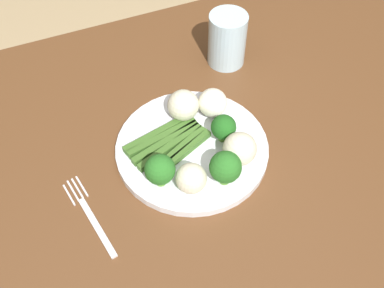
{
  "coord_description": "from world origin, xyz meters",
  "views": [
    {
      "loc": [
        -0.25,
        -0.45,
        1.4
      ],
      "look_at": [
        -0.06,
        0.01,
        0.77
      ],
      "focal_mm": 43.35,
      "sensor_mm": 36.0,
      "label": 1
    }
  ],
  "objects_px": {
    "asparagus_bundle": "(169,144)",
    "cauliflower_edge": "(191,178)",
    "plate": "(192,148)",
    "cauliflower_near_fork": "(213,103)",
    "broccoli_left": "(225,167)",
    "dining_table": "(219,181)",
    "broccoli_near_center": "(224,127)",
    "water_glass": "(227,39)",
    "cauliflower_front": "(183,105)",
    "cauliflower_mid": "(240,149)",
    "broccoli_back": "(160,170)",
    "fork": "(90,215)"
  },
  "relations": [
    {
      "from": "asparagus_bundle",
      "to": "cauliflower_edge",
      "type": "height_order",
      "value": "cauliflower_edge"
    },
    {
      "from": "plate",
      "to": "cauliflower_near_fork",
      "type": "height_order",
      "value": "cauliflower_near_fork"
    },
    {
      "from": "plate",
      "to": "broccoli_left",
      "type": "xyz_separation_m",
      "value": [
        0.02,
        -0.09,
        0.04
      ]
    },
    {
      "from": "dining_table",
      "to": "cauliflower_edge",
      "type": "relative_size",
      "value": 23.8
    },
    {
      "from": "asparagus_bundle",
      "to": "cauliflower_near_fork",
      "type": "bearing_deg",
      "value": -175.48
    },
    {
      "from": "broccoli_near_center",
      "to": "water_glass",
      "type": "height_order",
      "value": "water_glass"
    },
    {
      "from": "cauliflower_front",
      "to": "cauliflower_mid",
      "type": "distance_m",
      "value": 0.14
    },
    {
      "from": "broccoli_back",
      "to": "water_glass",
      "type": "bearing_deg",
      "value": 46.03
    },
    {
      "from": "plate",
      "to": "broccoli_back",
      "type": "xyz_separation_m",
      "value": [
        -0.08,
        -0.05,
        0.04
      ]
    },
    {
      "from": "asparagus_bundle",
      "to": "dining_table",
      "type": "bearing_deg",
      "value": 148.86
    },
    {
      "from": "broccoli_near_center",
      "to": "cauliflower_edge",
      "type": "height_order",
      "value": "broccoli_near_center"
    },
    {
      "from": "plate",
      "to": "cauliflower_mid",
      "type": "distance_m",
      "value": 0.09
    },
    {
      "from": "cauliflower_front",
      "to": "asparagus_bundle",
      "type": "bearing_deg",
      "value": -132.0
    },
    {
      "from": "broccoli_back",
      "to": "cauliflower_near_fork",
      "type": "height_order",
      "value": "broccoli_back"
    },
    {
      "from": "broccoli_near_center",
      "to": "cauliflower_near_fork",
      "type": "xyz_separation_m",
      "value": [
        0.01,
        0.06,
        -0.0
      ]
    },
    {
      "from": "cauliflower_mid",
      "to": "cauliflower_edge",
      "type": "distance_m",
      "value": 0.1
    },
    {
      "from": "fork",
      "to": "asparagus_bundle",
      "type": "bearing_deg",
      "value": -76.46
    },
    {
      "from": "broccoli_back",
      "to": "fork",
      "type": "relative_size",
      "value": 0.37
    },
    {
      "from": "cauliflower_front",
      "to": "water_glass",
      "type": "height_order",
      "value": "water_glass"
    },
    {
      "from": "plate",
      "to": "water_glass",
      "type": "height_order",
      "value": "water_glass"
    },
    {
      "from": "asparagus_bundle",
      "to": "fork",
      "type": "relative_size",
      "value": 0.93
    },
    {
      "from": "cauliflower_near_fork",
      "to": "cauliflower_mid",
      "type": "height_order",
      "value": "cauliflower_mid"
    },
    {
      "from": "cauliflower_front",
      "to": "broccoli_near_center",
      "type": "bearing_deg",
      "value": -60.43
    },
    {
      "from": "broccoli_left",
      "to": "cauliflower_near_fork",
      "type": "height_order",
      "value": "broccoli_left"
    },
    {
      "from": "broccoli_back",
      "to": "cauliflower_front",
      "type": "relative_size",
      "value": 1.08
    },
    {
      "from": "dining_table",
      "to": "asparagus_bundle",
      "type": "bearing_deg",
      "value": 167.0
    },
    {
      "from": "dining_table",
      "to": "broccoli_near_center",
      "type": "xyz_separation_m",
      "value": [
        0.0,
        0.0,
        0.16
      ]
    },
    {
      "from": "dining_table",
      "to": "water_glass",
      "type": "xyz_separation_m",
      "value": [
        0.1,
        0.2,
        0.17
      ]
    },
    {
      "from": "dining_table",
      "to": "cauliflower_front",
      "type": "xyz_separation_m",
      "value": [
        -0.04,
        0.08,
        0.16
      ]
    },
    {
      "from": "broccoli_back",
      "to": "broccoli_near_center",
      "type": "bearing_deg",
      "value": 18.14
    },
    {
      "from": "plate",
      "to": "broccoli_left",
      "type": "relative_size",
      "value": 4.14
    },
    {
      "from": "asparagus_bundle",
      "to": "cauliflower_mid",
      "type": "height_order",
      "value": "cauliflower_mid"
    },
    {
      "from": "broccoli_left",
      "to": "dining_table",
      "type": "bearing_deg",
      "value": 66.37
    },
    {
      "from": "broccoli_near_center",
      "to": "water_glass",
      "type": "bearing_deg",
      "value": 63.08
    },
    {
      "from": "cauliflower_edge",
      "to": "water_glass",
      "type": "xyz_separation_m",
      "value": [
        0.19,
        0.27,
        0.01
      ]
    },
    {
      "from": "broccoli_left",
      "to": "cauliflower_mid",
      "type": "distance_m",
      "value": 0.05
    },
    {
      "from": "plate",
      "to": "cauliflower_mid",
      "type": "height_order",
      "value": "cauliflower_mid"
    },
    {
      "from": "cauliflower_mid",
      "to": "cauliflower_edge",
      "type": "height_order",
      "value": "cauliflower_mid"
    },
    {
      "from": "cauliflower_near_fork",
      "to": "water_glass",
      "type": "height_order",
      "value": "water_glass"
    },
    {
      "from": "dining_table",
      "to": "plate",
      "type": "height_order",
      "value": "plate"
    },
    {
      "from": "cauliflower_near_fork",
      "to": "cauliflower_front",
      "type": "distance_m",
      "value": 0.05
    },
    {
      "from": "broccoli_left",
      "to": "cauliflower_front",
      "type": "distance_m",
      "value": 0.16
    },
    {
      "from": "broccoli_left",
      "to": "cauliflower_front",
      "type": "bearing_deg",
      "value": 92.71
    },
    {
      "from": "cauliflower_near_fork",
      "to": "cauliflower_edge",
      "type": "bearing_deg",
      "value": -126.21
    },
    {
      "from": "broccoli_back",
      "to": "cauliflower_mid",
      "type": "distance_m",
      "value": 0.14
    },
    {
      "from": "water_glass",
      "to": "fork",
      "type": "bearing_deg",
      "value": -145.15
    },
    {
      "from": "asparagus_bundle",
      "to": "cauliflower_near_fork",
      "type": "xyz_separation_m",
      "value": [
        0.1,
        0.04,
        0.02
      ]
    },
    {
      "from": "dining_table",
      "to": "cauliflower_front",
      "type": "distance_m",
      "value": 0.18
    },
    {
      "from": "asparagus_bundle",
      "to": "broccoli_near_center",
      "type": "relative_size",
      "value": 2.85
    },
    {
      "from": "broccoli_back",
      "to": "plate",
      "type": "bearing_deg",
      "value": 33.33
    }
  ]
}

